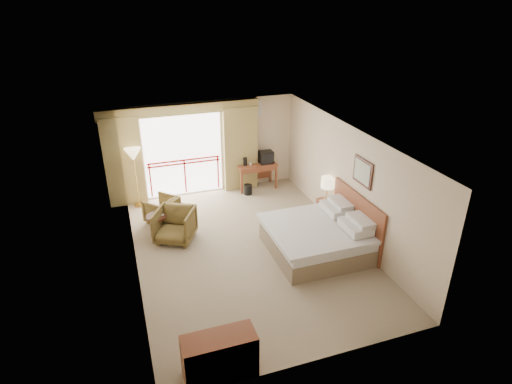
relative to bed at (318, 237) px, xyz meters
name	(u,v)px	position (x,y,z in m)	size (l,w,h in m)	color
floor	(248,249)	(-1.50, 0.60, -0.38)	(7.00, 7.00, 0.00)	gray
ceiling	(247,138)	(-1.50, 0.60, 2.32)	(7.00, 7.00, 0.00)	white
wall_back	(210,147)	(-1.50, 4.10, 0.97)	(5.00, 5.00, 0.00)	beige
wall_front	(319,295)	(-1.50, -2.90, 0.97)	(5.00, 5.00, 0.00)	beige
wall_left	(130,215)	(-4.00, 0.60, 0.97)	(7.00, 7.00, 0.00)	beige
wall_right	(348,182)	(1.00, 0.60, 0.97)	(7.00, 7.00, 0.00)	beige
balcony_door	(183,155)	(-2.30, 4.08, 0.82)	(2.40, 2.40, 0.00)	white
balcony_railing	(184,168)	(-2.30, 4.06, 0.44)	(2.09, 0.03, 1.02)	#B4130F
curtain_left	(123,162)	(-3.95, 3.95, 0.87)	(1.00, 0.26, 2.50)	olive
curtain_right	(240,149)	(-0.65, 3.95, 0.87)	(1.00, 0.26, 2.50)	olive
valance	(180,109)	(-2.30, 3.98, 2.17)	(4.40, 0.22, 0.28)	olive
hvac_vent	(253,109)	(-0.20, 4.07, 1.97)	(0.50, 0.04, 0.50)	silver
bed	(318,237)	(0.00, 0.00, 0.00)	(2.13, 2.06, 0.97)	brown
headboard	(357,220)	(0.96, 0.00, 0.27)	(0.06, 2.10, 1.30)	brown
framed_art	(363,172)	(0.97, 0.00, 1.47)	(0.04, 0.72, 0.60)	black
nightstand	(327,210)	(0.89, 1.30, -0.10)	(0.39, 0.46, 0.56)	brown
table_lamp	(328,183)	(0.89, 1.35, 0.65)	(0.35, 0.35, 0.61)	tan
phone	(328,202)	(0.84, 1.15, 0.22)	(0.18, 0.14, 0.08)	black
desk	(256,169)	(-0.20, 3.83, 0.23)	(1.18, 0.57, 0.77)	brown
tv	(266,157)	(0.10, 3.77, 0.58)	(0.40, 0.32, 0.37)	black
coffee_maker	(245,162)	(-0.55, 3.78, 0.51)	(0.11, 0.11, 0.24)	black
cup	(251,164)	(-0.40, 3.73, 0.44)	(0.07, 0.07, 0.09)	white
wastebasket	(248,190)	(-0.58, 3.42, -0.23)	(0.24, 0.24, 0.30)	black
armchair_far	(163,221)	(-3.19, 2.59, -0.38)	(0.71, 0.73, 0.67)	#4D3E1C
armchair_near	(176,240)	(-3.01, 1.56, -0.38)	(0.86, 0.89, 0.81)	#4D3E1C
side_table	(157,222)	(-3.39, 1.88, 0.00)	(0.51, 0.51, 0.55)	black
book	(156,216)	(-3.39, 1.88, 0.18)	(0.16, 0.21, 0.02)	white
floor_lamp	(133,157)	(-3.68, 3.69, 1.08)	(0.43, 0.43, 1.69)	tan
dresser	(220,356)	(-3.00, -2.67, 0.00)	(1.14, 0.48, 0.76)	brown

